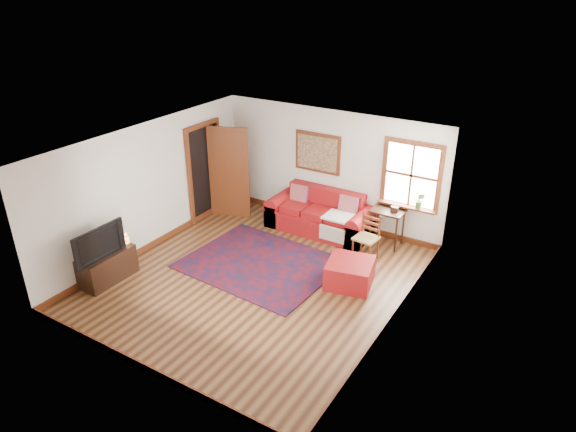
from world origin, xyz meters
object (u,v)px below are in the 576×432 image
Objects in this scene: red_ottoman at (350,273)px; side_table at (388,216)px; media_cabinet at (107,267)px; red_leather_sofa at (320,217)px; ladder_back_chair at (368,236)px.

side_table is (-0.00, 1.70, 0.42)m from red_ottoman.
media_cabinet reaches higher than red_ottoman.
red_ottoman is at bearing 29.80° from media_cabinet.
red_ottoman is (1.44, -1.59, -0.07)m from red_leather_sofa.
ladder_back_chair is (1.32, -0.59, 0.19)m from red_leather_sofa.
media_cabinet is (-3.72, -2.13, 0.05)m from red_ottoman.
ladder_back_chair is at bearing -24.09° from red_leather_sofa.
red_leather_sofa is at bearing 155.91° from ladder_back_chair.
red_leather_sofa reaches higher than side_table.
ladder_back_chair reaches higher than red_leather_sofa.
side_table reaches higher than media_cabinet.
side_table reaches higher than red_ottoman.
red_ottoman is at bearing -89.98° from side_table.
media_cabinet is at bearing -139.01° from ladder_back_chair.
red_leather_sofa reaches higher than red_ottoman.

